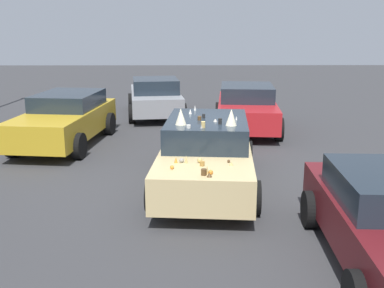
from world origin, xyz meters
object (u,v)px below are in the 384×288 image
Objects in this scene: art_car_decorated at (207,152)px; parked_sedan_behind_left at (247,107)px; parked_sedan_row_back_center at (155,97)px; parked_sedan_far_right at (66,118)px.

parked_sedan_behind_left is (5.27, -1.49, 0.01)m from art_car_decorated.
parked_sedan_behind_left is 3.91m from parked_sedan_row_back_center.
parked_sedan_behind_left reaches higher than parked_sedan_row_back_center.
art_car_decorated is 7.87m from parked_sedan_row_back_center.
parked_sedan_far_right is (3.53, 3.79, 0.01)m from art_car_decorated.
parked_sedan_behind_left is at bearing 115.22° from parked_sedan_far_right.
parked_sedan_row_back_center is 0.97× the size of parked_sedan_far_right.
art_car_decorated is 1.08× the size of parked_sedan_row_back_center.
art_car_decorated reaches higher than parked_sedan_row_back_center.
art_car_decorated reaches higher than parked_sedan_behind_left.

